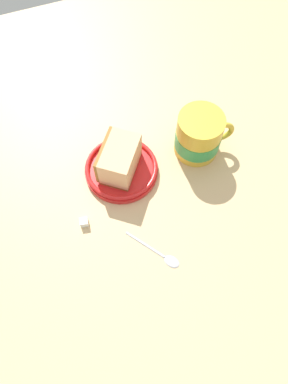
# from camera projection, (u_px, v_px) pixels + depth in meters

# --- Properties ---
(ground_plane) EXTENTS (1.16, 1.16, 0.02)m
(ground_plane) POSITION_uv_depth(u_px,v_px,m) (154.00, 181.00, 0.75)
(ground_plane) COLOR tan
(small_plate) EXTENTS (0.15, 0.15, 0.02)m
(small_plate) POSITION_uv_depth(u_px,v_px,m) (121.00, 169.00, 0.74)
(small_plate) COLOR red
(small_plate) RESTS_ON ground_plane
(cake_slice) EXTENTS (0.11, 0.11, 0.07)m
(cake_slice) POSITION_uv_depth(u_px,v_px,m) (119.00, 159.00, 0.70)
(cake_slice) COLOR #9E662D
(cake_slice) RESTS_ON small_plate
(tea_mug) EXTENTS (0.09, 0.12, 0.10)m
(tea_mug) POSITION_uv_depth(u_px,v_px,m) (199.00, 136.00, 0.73)
(tea_mug) COLOR gold
(tea_mug) RESTS_ON ground_plane
(teaspoon) EXTENTS (0.10, 0.08, 0.01)m
(teaspoon) POSITION_uv_depth(u_px,v_px,m) (164.00, 256.00, 0.66)
(teaspoon) COLOR silver
(teaspoon) RESTS_ON ground_plane
(sugar_cube) EXTENTS (0.02, 0.02, 0.01)m
(sugar_cube) POSITION_uv_depth(u_px,v_px,m) (84.00, 222.00, 0.69)
(sugar_cube) COLOR white
(sugar_cube) RESTS_ON ground_plane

